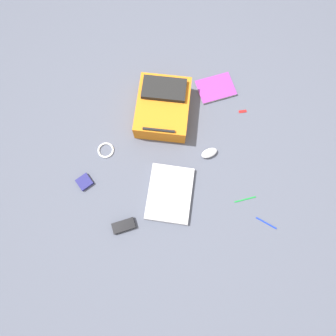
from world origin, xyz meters
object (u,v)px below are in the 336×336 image
(pen_blue, at_px, (266,223))
(usb_stick, at_px, (243,111))
(power_brick, at_px, (124,226))
(earbud_pouch, at_px, (84,182))
(backpack, at_px, (163,107))
(laptop, at_px, (170,193))
(pen_black, at_px, (245,199))
(computer_mouse, at_px, (209,153))
(book_comic, at_px, (216,88))
(cable_coil, at_px, (106,150))

(pen_blue, distance_m, usb_stick, 0.74)
(power_brick, xyz_separation_m, earbud_pouch, (0.30, 0.21, -0.00))
(backpack, relative_size, earbud_pouch, 5.80)
(laptop, distance_m, pen_black, 0.46)
(laptop, xyz_separation_m, computer_mouse, (0.21, -0.29, 0.00))
(computer_mouse, bearing_deg, usb_stick, -62.94)
(usb_stick, bearing_deg, pen_blue, 177.45)
(pen_black, relative_size, earbud_pouch, 1.66)
(pen_blue, bearing_deg, backpack, 30.86)
(pen_blue, bearing_deg, book_comic, 6.73)
(power_brick, height_order, usb_stick, power_brick)
(power_brick, height_order, pen_blue, power_brick)
(pen_blue, xyz_separation_m, earbud_pouch, (0.43, 1.05, 0.01))
(backpack, distance_m, laptop, 0.56)
(computer_mouse, bearing_deg, pen_black, -168.63)
(pen_blue, bearing_deg, computer_mouse, 27.34)
(cable_coil, height_order, pen_blue, cable_coil)
(laptop, height_order, usb_stick, laptop)
(power_brick, height_order, pen_black, power_brick)
(laptop, relative_size, computer_mouse, 3.93)
(laptop, xyz_separation_m, pen_black, (-0.11, -0.45, -0.01))
(computer_mouse, distance_m, cable_coil, 0.66)
(pen_black, height_order, earbud_pouch, earbud_pouch)
(backpack, bearing_deg, power_brick, 153.23)
(computer_mouse, height_order, earbud_pouch, computer_mouse)
(laptop, xyz_separation_m, earbud_pouch, (0.16, 0.51, -0.00))
(cable_coil, relative_size, earbud_pouch, 1.27)
(computer_mouse, distance_m, pen_blue, 0.54)
(laptop, bearing_deg, backpack, -5.03)
(laptop, xyz_separation_m, book_comic, (0.66, -0.43, -0.01))
(backpack, relative_size, laptop, 1.15)
(earbud_pouch, relative_size, usb_stick, 1.62)
(pen_black, bearing_deg, backpack, 31.14)
(pen_black, bearing_deg, pen_blue, -150.33)
(cable_coil, bearing_deg, book_comic, -68.11)
(backpack, distance_m, pen_blue, 0.96)
(laptop, relative_size, usb_stick, 8.17)
(pen_black, xyz_separation_m, usb_stick, (0.58, -0.12, -0.00))
(book_comic, height_order, pen_black, book_comic)
(laptop, bearing_deg, pen_black, -103.96)
(computer_mouse, xyz_separation_m, power_brick, (-0.36, 0.59, -0.01))
(pen_blue, relative_size, earbud_pouch, 1.64)
(book_comic, bearing_deg, earbud_pouch, 118.15)
(earbud_pouch, xyz_separation_m, usb_stick, (0.31, -1.08, -0.01))
(power_brick, xyz_separation_m, pen_black, (0.03, -0.75, -0.01))
(laptop, bearing_deg, usb_stick, -50.87)
(earbud_pouch, bearing_deg, usb_stick, -74.20)
(computer_mouse, height_order, usb_stick, computer_mouse)
(power_brick, bearing_deg, usb_stick, -55.09)
(laptop, relative_size, cable_coil, 3.98)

